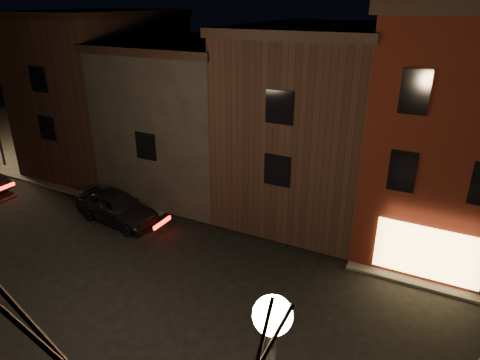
{
  "coord_description": "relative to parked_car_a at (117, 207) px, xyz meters",
  "views": [
    {
      "loc": [
        8.1,
        -10.68,
        10.59
      ],
      "look_at": [
        -0.01,
        4.84,
        3.2
      ],
      "focal_mm": 32.0,
      "sensor_mm": 36.0,
      "label": 1
    }
  ],
  "objects": [
    {
      "name": "ground",
      "position": [
        6.59,
        -3.8,
        -0.81
      ],
      "size": [
        120.0,
        120.0,
        0.0
      ],
      "primitive_type": "plane",
      "color": "black",
      "rests_on": "ground"
    },
    {
      "name": "row_building_c",
      "position": [
        -6.41,
        6.7,
        4.27
      ],
      "size": [
        7.3,
        10.3,
        9.9
      ],
      "color": "black",
      "rests_on": "ground"
    },
    {
      "name": "sidewalk_far_left",
      "position": [
        -13.41,
        16.2,
        -0.75
      ],
      "size": [
        30.0,
        30.0,
        0.12
      ],
      "primitive_type": "cube",
      "color": "#2D2B28",
      "rests_on": "ground"
    },
    {
      "name": "row_building_b",
      "position": [
        0.84,
        6.7,
        3.52
      ],
      "size": [
        7.8,
        10.3,
        8.4
      ],
      "color": "black",
      "rests_on": "ground"
    },
    {
      "name": "corner_building",
      "position": [
        14.59,
        5.67,
        4.59
      ],
      "size": [
        6.5,
        8.5,
        10.5
      ],
      "color": "#4C150D",
      "rests_on": "ground"
    },
    {
      "name": "row_building_a",
      "position": [
        8.09,
        6.7,
        4.02
      ],
      "size": [
        7.3,
        10.3,
        9.4
      ],
      "color": "black",
      "rests_on": "ground"
    },
    {
      "name": "parked_car_a",
      "position": [
        0.0,
        0.0,
        0.0
      ],
      "size": [
        4.97,
        2.47,
        1.63
      ],
      "primitive_type": "imported",
      "rotation": [
        0.0,
        0.0,
        1.45
      ],
      "color": "black",
      "rests_on": "ground"
    }
  ]
}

